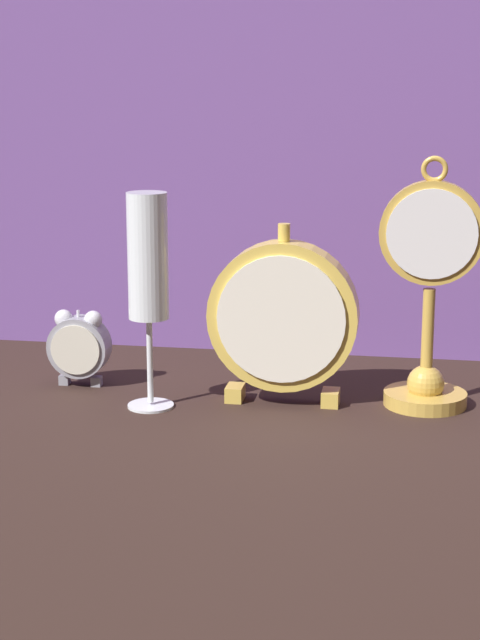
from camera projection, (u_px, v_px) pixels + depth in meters
name	position (u px, v px, depth m)	size (l,w,h in m)	color
ground_plane	(228.00, 426.00, 1.17)	(4.00, 4.00, 0.00)	black
fabric_backdrop_drape	(271.00, 105.00, 1.41)	(1.77, 0.01, 0.67)	#6B478E
pocket_watch_on_stand	(429.00, 305.00, 1.22)	(0.12, 0.10, 0.29)	gold
alarm_clock_twin_bell	(79.00, 344.00, 1.31)	(0.08, 0.03, 0.10)	gray
mantel_clock_silver	(283.00, 317.00, 1.23)	(0.17, 0.04, 0.21)	gold
champagne_flute	(148.00, 270.00, 1.20)	(0.05, 0.05, 0.25)	silver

